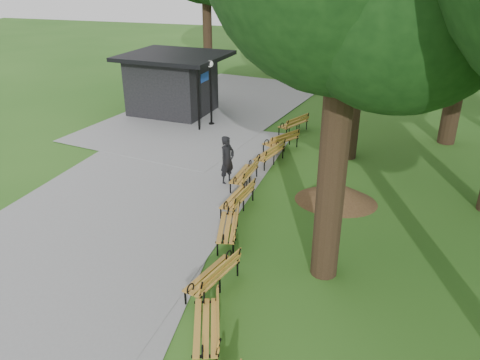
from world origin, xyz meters
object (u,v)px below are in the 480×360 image
(dirt_mound, at_px, (336,192))
(person, at_px, (227,160))
(kiosk, at_px, (172,83))
(bench_2, at_px, (212,275))
(bench_1, at_px, (206,327))
(lamp_post, at_px, (210,79))
(bench_7, at_px, (281,141))
(bench_6, at_px, (269,154))
(bench_3, at_px, (228,227))
(bench_8, at_px, (293,124))
(bench_5, at_px, (244,174))
(bench_4, at_px, (237,198))

(dirt_mound, bearing_deg, person, 174.75)
(kiosk, height_order, bench_2, kiosk)
(bench_1, bearing_deg, kiosk, -173.35)
(lamp_post, xyz_separation_m, bench_7, (4.07, -2.48, -1.86))
(dirt_mound, relative_size, bench_6, 1.24)
(lamp_post, height_order, bench_3, lamp_post)
(bench_3, bearing_deg, bench_1, -1.51)
(person, relative_size, bench_8, 0.96)
(dirt_mound, relative_size, bench_8, 1.24)
(bench_3, bearing_deg, bench_6, 168.80)
(bench_6, xyz_separation_m, bench_8, (0.22, 4.09, 0.00))
(bench_2, xyz_separation_m, bench_6, (-0.53, 8.37, 0.00))
(lamp_post, height_order, bench_8, lamp_post)
(kiosk, xyz_separation_m, bench_5, (6.25, -7.83, -1.16))
(bench_1, distance_m, bench_5, 7.98)
(bench_6, distance_m, bench_8, 4.10)
(bench_5, xyz_separation_m, bench_7, (0.54, 3.90, 0.00))
(lamp_post, bearing_deg, bench_3, -67.91)
(bench_8, bearing_deg, bench_6, 22.35)
(dirt_mound, distance_m, bench_4, 3.43)
(person, height_order, bench_1, person)
(bench_4, height_order, bench_8, same)
(bench_2, bearing_deg, kiosk, -137.33)
(bench_1, bearing_deg, bench_4, 171.03)
(kiosk, relative_size, bench_8, 2.68)
(dirt_mound, xyz_separation_m, bench_5, (-3.37, 0.33, 0.08))
(lamp_post, xyz_separation_m, bench_5, (3.54, -6.38, -1.86))
(lamp_post, bearing_deg, bench_6, -46.17)
(lamp_post, xyz_separation_m, dirt_mound, (6.91, -6.71, -1.95))
(dirt_mound, distance_m, bench_5, 3.39)
(bench_2, height_order, bench_5, same)
(bench_5, bearing_deg, bench_4, 12.94)
(person, distance_m, bench_7, 4.06)
(bench_6, relative_size, bench_7, 1.00)
(kiosk, distance_m, lamp_post, 3.15)
(bench_8, bearing_deg, dirt_mound, 47.70)
(bench_2, relative_size, bench_8, 1.00)
(bench_7, bearing_deg, dirt_mound, 65.57)
(kiosk, bearing_deg, bench_4, -50.63)
(bench_8, bearing_deg, person, 14.01)
(kiosk, xyz_separation_m, lamp_post, (2.71, -1.45, 0.71))
(kiosk, distance_m, bench_4, 11.77)
(bench_1, relative_size, bench_7, 1.00)
(dirt_mound, relative_size, bench_7, 1.24)
(bench_2, distance_m, bench_8, 12.47)
(lamp_post, relative_size, bench_1, 1.69)
(person, xyz_separation_m, bench_3, (1.23, -3.81, -0.47))
(dirt_mound, bearing_deg, bench_4, -153.18)
(person, xyz_separation_m, lamp_post, (-2.89, 6.34, 1.39))
(bench_3, xyz_separation_m, bench_4, (-0.27, 1.89, 0.00))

